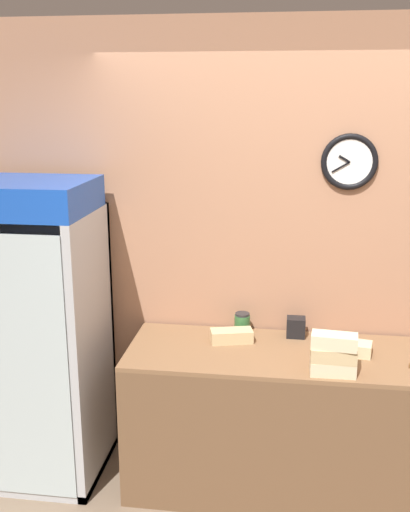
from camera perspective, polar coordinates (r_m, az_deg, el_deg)
name	(u,v)px	position (r m, az deg, el deg)	size (l,w,h in m)	color
wall_back	(306,252)	(3.64, 9.58, 0.39)	(5.20, 0.09, 2.70)	#AD7A5B
prep_counter	(300,422)	(3.65, 9.04, -15.31)	(1.99, 0.66, 0.86)	brown
beverage_cooler	(36,315)	(3.72, -15.82, -5.41)	(0.78, 0.69, 1.81)	#B2B7BC
sandwich_stack_bottom	(333,368)	(3.22, 12.07, -10.36)	(0.23, 0.11, 0.07)	beige
sandwich_stack_middle	(334,354)	(3.19, 12.14, -9.15)	(0.23, 0.11, 0.07)	tan
sandwich_stack_top	(334,341)	(3.16, 12.22, -7.92)	(0.24, 0.13, 0.07)	beige
sandwich_flat_left	(351,348)	(3.48, 13.74, -8.48)	(0.24, 0.16, 0.07)	beige
sandwich_flat_right	(232,336)	(3.54, 2.54, -7.61)	(0.26, 0.17, 0.07)	tan
condiment_jar	(242,323)	(3.67, 3.56, -6.38)	(0.09, 0.09, 0.12)	#336B38
napkin_dispenser	(296,327)	(3.64, 8.65, -6.72)	(0.11, 0.09, 0.12)	black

